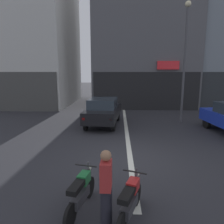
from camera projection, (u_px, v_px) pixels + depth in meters
name	position (u px, v px, depth m)	size (l,w,h in m)	color
ground_plane	(130.00, 160.00, 7.62)	(120.00, 120.00, 0.00)	#2B2B30
lane_centre_line	(125.00, 122.00, 13.51)	(0.20, 18.00, 0.01)	silver
building_corner_left	(25.00, 13.00, 20.41)	(8.87, 9.94, 17.81)	silver
car_black_crossing_near	(103.00, 111.00, 12.53)	(2.12, 4.24, 1.64)	black
street_lamp	(185.00, 52.00, 12.59)	(0.36, 0.36, 7.27)	#47474C
motorcycle_green_row_leftmost	(81.00, 192.00, 4.75)	(0.57, 1.65, 0.98)	black
motorcycle_red_row_left_mid	(130.00, 200.00, 4.45)	(0.70, 1.59, 0.98)	black
person_by_motorcycles	(106.00, 189.00, 4.16)	(0.24, 0.37, 1.67)	#23232D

